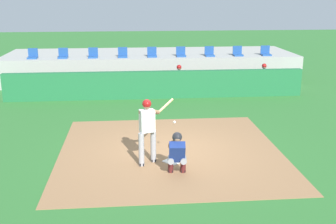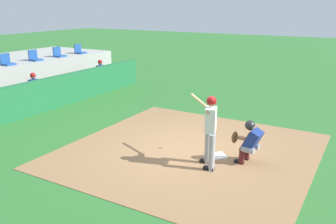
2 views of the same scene
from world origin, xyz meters
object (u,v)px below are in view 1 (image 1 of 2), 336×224
at_px(batter_at_plate, 148,127).
at_px(stadium_seat_2, 93,55).
at_px(dugout_player_1, 264,77).
at_px(stadium_seat_6, 210,53).
at_px(stadium_seat_7, 238,53).
at_px(home_plate, 173,161).
at_px(dugout_player_0, 179,79).
at_px(stadium_seat_1, 63,55).
at_px(stadium_seat_3, 123,54).
at_px(stadium_seat_5, 181,54).
at_px(stadium_seat_4, 152,54).
at_px(stadium_seat_8, 266,53).
at_px(catcher_crouched, 177,152).
at_px(stadium_seat_0, 33,56).

xyz_separation_m(batter_at_plate, stadium_seat_2, (-2.21, 10.23, 0.50)).
distance_m(dugout_player_1, stadium_seat_6, 3.14).
bearing_deg(stadium_seat_7, stadium_seat_6, 180.00).
relative_size(home_plate, stadium_seat_6, 0.92).
height_order(dugout_player_0, stadium_seat_1, stadium_seat_1).
relative_size(stadium_seat_2, stadium_seat_3, 1.00).
bearing_deg(stadium_seat_5, stadium_seat_7, 0.00).
distance_m(stadium_seat_4, stadium_seat_8, 5.78).
xyz_separation_m(dugout_player_0, dugout_player_1, (3.99, 0.00, 0.00)).
distance_m(stadium_seat_3, stadium_seat_6, 4.33).
xyz_separation_m(batter_at_plate, catcher_crouched, (0.69, -0.75, -0.43)).
relative_size(catcher_crouched, stadium_seat_7, 3.14).
relative_size(stadium_seat_7, stadium_seat_8, 1.00).
relative_size(home_plate, stadium_seat_8, 0.92).
bearing_deg(stadium_seat_2, home_plate, -74.16).
xyz_separation_m(dugout_player_0, stadium_seat_8, (4.65, 2.03, 0.86)).
bearing_deg(stadium_seat_1, stadium_seat_4, 0.00).
bearing_deg(stadium_seat_2, stadium_seat_0, 180.00).
xyz_separation_m(batter_at_plate, stadium_seat_8, (6.46, 10.23, 0.50)).
distance_m(dugout_player_0, stadium_seat_0, 7.25).
bearing_deg(batter_at_plate, stadium_seat_1, 109.65).
distance_m(dugout_player_0, stadium_seat_3, 3.39).
bearing_deg(stadium_seat_7, catcher_crouched, -111.48).
xyz_separation_m(home_plate, stadium_seat_5, (1.44, 10.18, 1.51)).
xyz_separation_m(stadium_seat_1, stadium_seat_2, (1.44, 0.00, 0.00)).
distance_m(dugout_player_1, stadium_seat_8, 2.30).
relative_size(batter_at_plate, stadium_seat_8, 3.76).
height_order(stadium_seat_0, stadium_seat_4, same).
distance_m(home_plate, dugout_player_1, 9.64).
bearing_deg(dugout_player_1, dugout_player_0, 180.00).
distance_m(home_plate, stadium_seat_7, 11.17).
height_order(batter_at_plate, stadium_seat_7, stadium_seat_7).
height_order(stadium_seat_1, stadium_seat_8, same).
height_order(stadium_seat_1, stadium_seat_2, same).
bearing_deg(batter_at_plate, stadium_seat_5, 78.28).
height_order(batter_at_plate, stadium_seat_6, stadium_seat_6).
height_order(catcher_crouched, stadium_seat_5, stadium_seat_5).
height_order(catcher_crouched, stadium_seat_2, stadium_seat_2).
distance_m(catcher_crouched, stadium_seat_4, 11.02).
bearing_deg(home_plate, stadium_seat_4, 90.00).
xyz_separation_m(stadium_seat_4, stadium_seat_7, (4.33, 0.00, 0.00)).
bearing_deg(stadium_seat_6, home_plate, -105.84).
bearing_deg(stadium_seat_2, stadium_seat_6, 0.00).
distance_m(stadium_seat_3, stadium_seat_8, 7.22).
bearing_deg(stadium_seat_4, stadium_seat_8, 0.00).
bearing_deg(stadium_seat_3, stadium_seat_1, 180.00).
bearing_deg(stadium_seat_7, home_plate, -113.06).
bearing_deg(stadium_seat_5, batter_at_plate, -101.72).
relative_size(stadium_seat_0, stadium_seat_2, 1.00).
height_order(home_plate, dugout_player_1, dugout_player_1).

